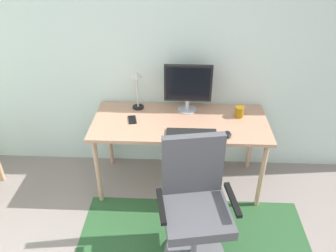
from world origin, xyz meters
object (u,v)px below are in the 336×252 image
(coffee_cup, at_px, (239,112))
(office_chair, at_px, (195,211))
(desk_lamp, at_px, (137,83))
(computer_mouse, at_px, (228,134))
(desk, at_px, (180,127))
(keyboard, at_px, (191,133))
(cell_phone, at_px, (132,120))
(monitor, at_px, (188,85))

(coffee_cup, relative_size, office_chair, 0.10)
(desk_lamp, bearing_deg, computer_mouse, -29.34)
(desk, relative_size, coffee_cup, 15.70)
(office_chair, bearing_deg, keyboard, 82.71)
(computer_mouse, height_order, coffee_cup, coffee_cup)
(desk_lamp, xyz_separation_m, office_chair, (0.54, -1.06, -0.55))
(cell_phone, bearing_deg, desk_lamp, 70.93)
(keyboard, bearing_deg, computer_mouse, -3.38)
(monitor, height_order, keyboard, monitor)
(keyboard, height_order, cell_phone, keyboard)
(desk, height_order, coffee_cup, coffee_cup)
(desk, bearing_deg, office_chair, -81.30)
(monitor, height_order, computer_mouse, monitor)
(keyboard, xyz_separation_m, desk_lamp, (-0.51, 0.44, 0.26))
(desk, bearing_deg, coffee_cup, 10.73)
(monitor, relative_size, office_chair, 0.45)
(monitor, relative_size, computer_mouse, 4.43)
(monitor, relative_size, coffee_cup, 4.53)
(monitor, bearing_deg, cell_phone, -157.75)
(office_chair, bearing_deg, monitor, 83.69)
(cell_phone, height_order, desk_lamp, desk_lamp)
(coffee_cup, xyz_separation_m, cell_phone, (-0.98, -0.11, -0.05))
(coffee_cup, relative_size, cell_phone, 0.73)
(desk, distance_m, keyboard, 0.25)
(cell_phone, bearing_deg, coffee_cup, -6.50)
(desk, distance_m, cell_phone, 0.44)
(monitor, relative_size, desk_lamp, 1.21)
(office_chair, bearing_deg, computer_mouse, 55.04)
(monitor, xyz_separation_m, coffee_cup, (0.48, -0.10, -0.21))
(desk, relative_size, desk_lamp, 4.21)
(monitor, xyz_separation_m, keyboard, (0.04, -0.41, -0.25))
(desk, height_order, keyboard, keyboard)
(desk, height_order, office_chair, office_chair)
(coffee_cup, distance_m, desk_lamp, 0.99)
(monitor, distance_m, office_chair, 1.16)
(monitor, xyz_separation_m, desk_lamp, (-0.48, 0.03, 0.00))
(cell_phone, xyz_separation_m, office_chair, (0.56, -0.82, -0.29))
(computer_mouse, bearing_deg, coffee_cup, 67.48)
(keyboard, distance_m, computer_mouse, 0.31)
(keyboard, height_order, computer_mouse, computer_mouse)
(coffee_cup, bearing_deg, office_chair, -114.25)
(computer_mouse, height_order, cell_phone, computer_mouse)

